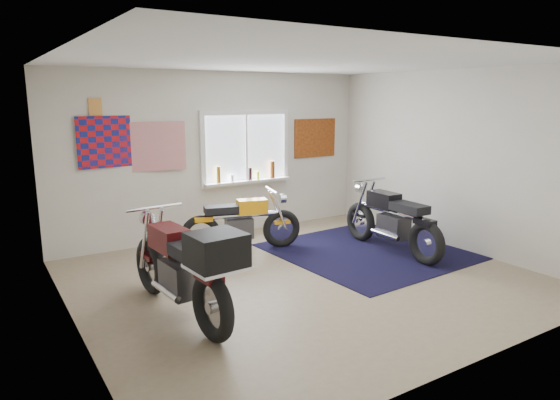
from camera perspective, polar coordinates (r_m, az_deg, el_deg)
ground at (r=6.50m, az=2.80°, el=-8.94°), size 5.50×5.50×0.00m
room_shell at (r=6.12m, az=2.95°, el=5.60°), size 5.50×5.50×5.50m
navy_rug at (r=7.67m, az=9.93°, el=-5.79°), size 2.63×2.73×0.01m
window_assembly at (r=8.50m, az=-3.91°, el=5.45°), size 1.66×0.17×1.26m
oil_bottles at (r=8.52m, az=-3.25°, el=3.16°), size 1.11×0.09×0.30m
flag_display at (r=7.63m, az=-20.37°, el=9.94°), size 1.60×0.10×1.17m
triumph_poster at (r=9.26m, az=4.02°, el=7.08°), size 0.90×0.03×0.70m
yellow_triumph at (r=7.53m, az=-4.43°, el=-2.80°), size 1.81×0.69×0.93m
black_chrome_bike at (r=7.62m, az=12.63°, el=-2.49°), size 0.62×2.04×1.05m
maroon_tourer at (r=5.24m, az=-10.82°, el=-7.61°), size 0.69×2.16×1.10m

